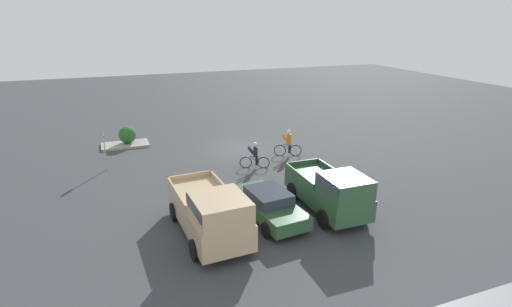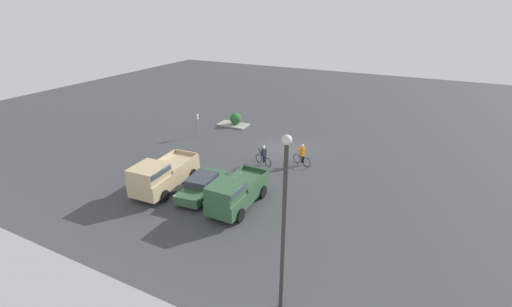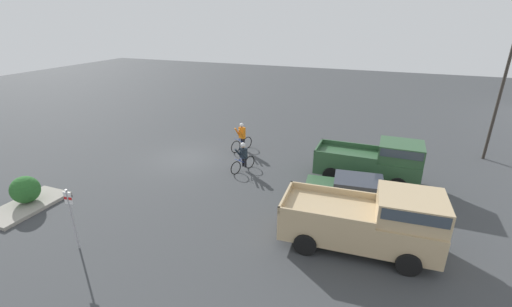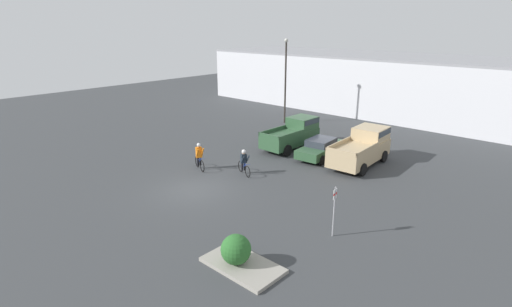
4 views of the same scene
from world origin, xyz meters
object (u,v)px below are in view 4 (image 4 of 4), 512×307
at_px(sedan_0, 321,148).
at_px(fire_lane_sign, 334,207).
at_px(cyclist_1, 199,156).
at_px(pickup_truck_0, 294,133).
at_px(cyclist_0, 244,162).
at_px(shrub, 236,249).
at_px(lamppost, 286,75).
at_px(pickup_truck_1, 363,147).

relative_size(sedan_0, fire_lane_sign, 1.96).
relative_size(cyclist_1, fire_lane_sign, 0.75).
xyz_separation_m(pickup_truck_0, cyclist_0, (1.15, -6.57, -0.31)).
bearing_deg(shrub, fire_lane_sign, 71.63).
height_order(pickup_truck_0, shrub, pickup_truck_0).
relative_size(pickup_truck_0, cyclist_1, 2.80).
bearing_deg(sedan_0, lamppost, 142.57).
bearing_deg(pickup_truck_1, fire_lane_sign, -68.57).
distance_m(cyclist_1, lamppost, 14.58).
bearing_deg(cyclist_1, shrub, -32.80).
relative_size(fire_lane_sign, shrub, 1.99).
distance_m(sedan_0, pickup_truck_1, 2.91).
bearing_deg(pickup_truck_0, cyclist_0, -80.03).
height_order(sedan_0, cyclist_1, cyclist_1).
height_order(pickup_truck_0, sedan_0, pickup_truck_0).
height_order(cyclist_0, fire_lane_sign, fire_lane_sign).
bearing_deg(shrub, pickup_truck_0, 119.40).
distance_m(fire_lane_sign, shrub, 4.79).
xyz_separation_m(cyclist_0, fire_lane_sign, (8.18, -2.84, 0.60)).
height_order(fire_lane_sign, shrub, fire_lane_sign).
distance_m(pickup_truck_0, fire_lane_sign, 13.26).
bearing_deg(sedan_0, cyclist_0, -105.26).
relative_size(pickup_truck_1, fire_lane_sign, 2.32).
bearing_deg(sedan_0, pickup_truck_0, 169.00).
bearing_deg(cyclist_0, cyclist_1, -155.23).
distance_m(lamppost, shrub, 24.02).
relative_size(pickup_truck_0, shrub, 4.18).
bearing_deg(fire_lane_sign, sedan_0, 126.40).
xyz_separation_m(pickup_truck_1, cyclist_1, (-7.16, -8.01, -0.31)).
height_order(sedan_0, cyclist_0, cyclist_0).
bearing_deg(cyclist_0, pickup_truck_0, 99.97).
relative_size(cyclist_0, lamppost, 0.22).
distance_m(sedan_0, fire_lane_sign, 11.04).
bearing_deg(sedan_0, cyclist_1, -121.05).
height_order(pickup_truck_0, pickup_truck_1, pickup_truck_1).
bearing_deg(cyclist_0, pickup_truck_1, 56.75).
relative_size(sedan_0, lamppost, 0.60).
bearing_deg(lamppost, sedan_0, -37.43).
xyz_separation_m(cyclist_1, fire_lane_sign, (10.93, -1.58, 0.56)).
height_order(sedan_0, pickup_truck_1, pickup_truck_1).
bearing_deg(pickup_truck_1, shrub, -80.85).
distance_m(cyclist_0, cyclist_1, 3.02).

